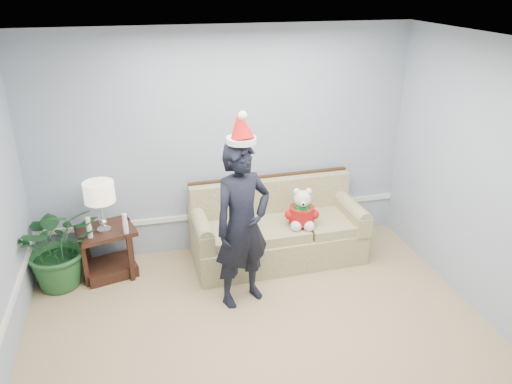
{
  "coord_description": "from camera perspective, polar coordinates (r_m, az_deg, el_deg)",
  "views": [
    {
      "loc": [
        -0.97,
        -3.03,
        3.19
      ],
      "look_at": [
        0.15,
        1.55,
        1.12
      ],
      "focal_mm": 35.0,
      "sensor_mm": 36.0,
      "label": 1
    }
  ],
  "objects": [
    {
      "name": "man",
      "position": [
        5.0,
        -1.58,
        -3.86
      ],
      "size": [
        0.75,
        0.62,
        1.75
      ],
      "primitive_type": "imported",
      "rotation": [
        0.0,
        0.0,
        0.37
      ],
      "color": "black",
      "rests_on": "room_shell"
    },
    {
      "name": "side_table",
      "position": [
        5.98,
        -16.45,
        -7.08
      ],
      "size": [
        0.71,
        0.64,
        0.58
      ],
      "rotation": [
        0.0,
        0.0,
        0.26
      ],
      "color": "#341B13",
      "rests_on": "room_shell"
    },
    {
      "name": "table_lamp",
      "position": [
        5.58,
        -17.47,
        -0.25
      ],
      "size": [
        0.33,
        0.33,
        0.58
      ],
      "color": "silver",
      "rests_on": "side_table"
    },
    {
      "name": "houseplant",
      "position": [
        5.83,
        -21.68,
        -5.68
      ],
      "size": [
        1.04,
        0.95,
        0.99
      ],
      "primitive_type": "imported",
      "rotation": [
        0.0,
        0.0,
        0.23
      ],
      "color": "#205629",
      "rests_on": "room_shell"
    },
    {
      "name": "sofa",
      "position": [
        6.04,
        2.32,
        -4.56
      ],
      "size": [
        2.03,
        0.92,
        0.94
      ],
      "rotation": [
        0.0,
        0.0,
        0.03
      ],
      "color": "#5A6C33",
      "rests_on": "room_shell"
    },
    {
      "name": "teddy_bear",
      "position": [
        5.77,
        5.29,
        -2.36
      ],
      "size": [
        0.35,
        0.36,
        0.48
      ],
      "rotation": [
        0.0,
        0.0,
        -0.23
      ],
      "color": "white",
      "rests_on": "sofa"
    },
    {
      "name": "wainscot_trim",
      "position": [
        5.02,
        -14.08,
        -10.19
      ],
      "size": [
        4.49,
        4.99,
        0.06
      ],
      "color": "white",
      "rests_on": "room_shell"
    },
    {
      "name": "candle_pair",
      "position": [
        5.62,
        -16.63,
        -3.78
      ],
      "size": [
        0.44,
        0.06,
        0.23
      ],
      "color": "silver",
      "rests_on": "side_table"
    },
    {
      "name": "room_shell",
      "position": [
        3.67,
        3.48,
        -6.4
      ],
      "size": [
        4.54,
        5.04,
        2.74
      ],
      "color": "tan",
      "rests_on": "ground"
    },
    {
      "name": "santa_hat",
      "position": [
        4.64,
        -1.76,
        7.34
      ],
      "size": [
        0.34,
        0.37,
        0.34
      ],
      "rotation": [
        0.0,
        0.0,
        0.2
      ],
      "color": "white",
      "rests_on": "man"
    }
  ]
}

